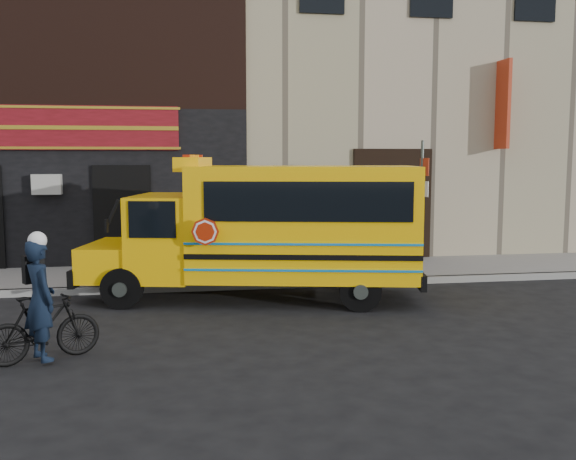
% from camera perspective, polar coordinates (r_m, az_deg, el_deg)
% --- Properties ---
extents(ground, '(120.00, 120.00, 0.00)m').
position_cam_1_polar(ground, '(11.90, -1.00, -7.72)').
color(ground, black).
rests_on(ground, ground).
extents(curb, '(40.00, 0.20, 0.15)m').
position_cam_1_polar(curb, '(14.40, -2.50, -4.92)').
color(curb, gray).
rests_on(curb, ground).
extents(sidewalk, '(40.00, 3.00, 0.15)m').
position_cam_1_polar(sidewalk, '(15.86, -3.14, -3.86)').
color(sidewalk, slate).
rests_on(sidewalk, ground).
extents(building, '(20.00, 10.70, 12.00)m').
position_cam_1_polar(building, '(22.17, -5.19, 14.78)').
color(building, tan).
rests_on(building, sidewalk).
extents(school_bus, '(7.19, 3.50, 2.92)m').
position_cam_1_polar(school_bus, '(13.10, -1.52, 0.30)').
color(school_bus, black).
rests_on(school_bus, ground).
extents(sign_pole, '(0.13, 0.28, 3.32)m').
position_cam_1_polar(sign_pole, '(15.52, 11.80, 2.29)').
color(sign_pole, '#464F48').
rests_on(sign_pole, ground).
extents(bicycle, '(1.66, 1.08, 0.97)m').
position_cam_1_polar(bicycle, '(9.94, -20.96, -8.14)').
color(bicycle, black).
rests_on(bicycle, ground).
extents(cyclist, '(0.69, 0.75, 1.73)m').
position_cam_1_polar(cyclist, '(9.79, -21.17, -6.09)').
color(cyclist, black).
rests_on(cyclist, ground).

